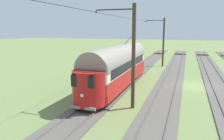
# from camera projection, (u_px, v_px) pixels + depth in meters

# --- Properties ---
(ground_plane) EXTENTS (220.00, 220.00, 0.00)m
(ground_plane) POSITION_uv_depth(u_px,v_px,m) (194.00, 86.00, 23.49)
(ground_plane) COLOR olive
(track_adjacent_siding) EXTENTS (2.80, 80.00, 0.18)m
(track_adjacent_siding) POSITION_uv_depth(u_px,v_px,m) (220.00, 87.00, 22.98)
(track_adjacent_siding) COLOR #56514C
(track_adjacent_siding) RESTS_ON ground
(track_third_siding) EXTENTS (2.80, 80.00, 0.18)m
(track_third_siding) POSITION_uv_depth(u_px,v_px,m) (170.00, 83.00, 24.57)
(track_third_siding) COLOR #56514C
(track_third_siding) RESTS_ON ground
(track_outer_siding) EXTENTS (2.80, 80.00, 0.18)m
(track_outer_siding) POSITION_uv_depth(u_px,v_px,m) (126.00, 80.00, 26.17)
(track_outer_siding) COLOR #56514C
(track_outer_siding) RESTS_ON ground
(vintage_streetcar) EXTENTS (2.65, 17.10, 5.38)m
(vintage_streetcar) POSITION_uv_depth(u_px,v_px,m) (119.00, 65.00, 23.00)
(vintage_streetcar) COLOR red
(vintage_streetcar) RESTS_ON ground
(catenary_pole_foreground) EXTENTS (3.16, 0.28, 7.75)m
(catenary_pole_foreground) POSITION_uv_depth(u_px,v_px,m) (163.00, 41.00, 35.52)
(catenary_pole_foreground) COLOR #423323
(catenary_pole_foreground) RESTS_ON ground
(catenary_pole_mid_near) EXTENTS (3.16, 0.28, 7.75)m
(catenary_pole_mid_near) POSITION_uv_depth(u_px,v_px,m) (132.00, 55.00, 16.32)
(catenary_pole_mid_near) COLOR #423323
(catenary_pole_mid_near) RESTS_ON ground
(overhead_wire_run) EXTENTS (2.95, 45.25, 0.18)m
(overhead_wire_run) POSITION_uv_depth(u_px,v_px,m) (101.00, 13.00, 17.41)
(overhead_wire_run) COLOR black
(overhead_wire_run) RESTS_ON ground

